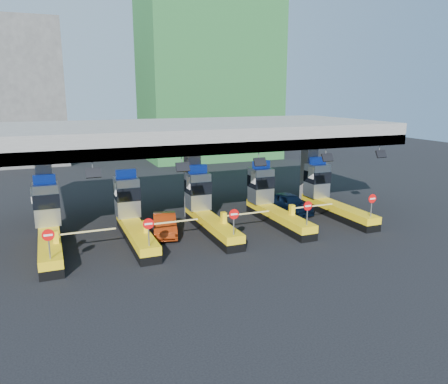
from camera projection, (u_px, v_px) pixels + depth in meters
name	position (u px, v px, depth m)	size (l,w,h in m)	color
ground	(207.00, 229.00, 29.86)	(120.00, 120.00, 0.00)	black
toll_canopy	(192.00, 135.00, 31.09)	(28.00, 12.09, 7.00)	slate
toll_lane_far_left	(48.00, 224.00, 26.11)	(4.43, 8.00, 4.16)	black
toll_lane_left	(132.00, 216.00, 27.96)	(4.43, 8.00, 4.16)	black
toll_lane_center	(205.00, 208.00, 29.80)	(4.43, 8.00, 4.16)	black
toll_lane_right	(270.00, 201.00, 31.65)	(4.43, 8.00, 4.16)	black
toll_lane_far_right	(328.00, 195.00, 33.49)	(4.43, 8.00, 4.16)	black
bg_building_scaffold	(208.00, 56.00, 60.05)	(18.00, 12.00, 28.00)	#1E5926
bg_building_concrete	(5.00, 93.00, 55.18)	(14.00, 10.00, 18.00)	#4C4C49
van	(290.00, 203.00, 33.70)	(1.79, 4.44, 1.51)	black
red_car	(165.00, 225.00, 28.47)	(1.45, 4.16, 1.37)	#922A0B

